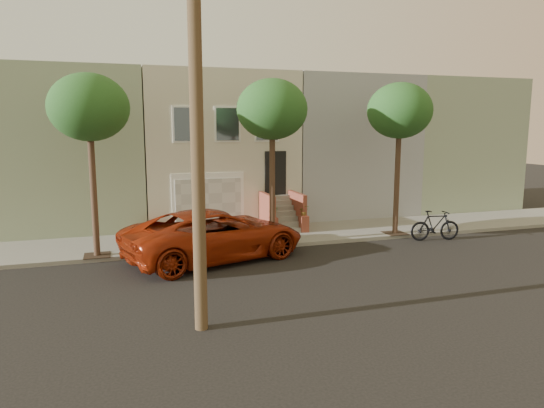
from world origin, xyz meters
name	(u,v)px	position (x,y,z in m)	size (l,w,h in m)	color
ground	(280,277)	(0.00, 0.00, 0.00)	(90.00, 90.00, 0.00)	black
sidewalk	(239,238)	(0.00, 5.35, 0.07)	(40.00, 3.70, 0.15)	gray
house_row	(211,146)	(0.00, 11.19, 3.64)	(33.10, 11.70, 7.00)	beige
tree_left	(89,108)	(-5.50, 3.90, 5.26)	(2.70, 2.57, 6.30)	#2D2116
tree_mid	(272,110)	(1.00, 3.90, 5.26)	(2.70, 2.57, 6.30)	#2D2116
tree_right	(400,112)	(6.50, 3.90, 5.26)	(2.70, 2.57, 6.30)	#2D2116
pickup_truck	(215,234)	(-1.50, 2.67, 0.90)	(2.98, 6.46, 1.79)	maroon
motorcycle	(435,225)	(7.68, 2.79, 0.63)	(0.59, 2.09, 1.26)	black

